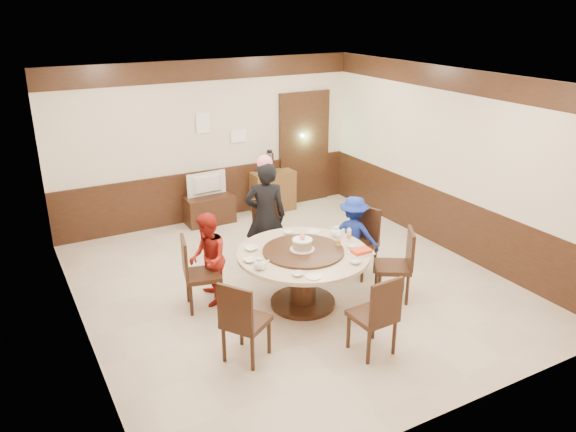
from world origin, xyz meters
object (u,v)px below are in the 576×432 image
television (208,185)px  side_cabinet (273,191)px  banquet_table (303,267)px  person_blue (353,235)px  shrimp_platter (361,252)px  person_standing (266,217)px  person_red (208,259)px  birthday_cake (302,244)px  thermos (270,162)px  tv_stand (209,209)px

television → side_cabinet: size_ratio=0.90×
side_cabinet → banquet_table: bearing=-111.1°
person_blue → banquet_table: bearing=71.1°
person_blue → shrimp_platter: (-0.51, -0.88, 0.20)m
banquet_table → person_blue: size_ratio=1.46×
banquet_table → person_standing: person_standing is taller
person_red → birthday_cake: person_red is taller
banquet_table → birthday_cake: (-0.01, 0.01, 0.32)m
person_standing → television: bearing=-68.2°
person_standing → side_cabinet: bearing=-99.3°
television → thermos: bearing=178.2°
tv_stand → person_blue: bearing=-68.6°
shrimp_platter → thermos: (0.63, 3.73, 0.16)m
person_standing → birthday_cake: 1.16m
person_red → person_blue: person_red is taller
television → side_cabinet: television is taller
tv_stand → thermos: 1.41m
person_blue → side_cabinet: bearing=-45.9°
shrimp_platter → thermos: bearing=80.5°
banquet_table → birthday_cake: bearing=115.8°
side_cabinet → birthday_cake: bearing=-111.3°
person_red → person_standing: bearing=129.7°
person_standing → shrimp_platter: person_standing is taller
banquet_table → person_red: person_red is taller
person_blue → tv_stand: (-1.11, 2.82, -0.33)m
banquet_table → person_blue: person_blue is taller
side_cabinet → person_standing: bearing=-119.6°
birthday_cake → side_cabinet: bearing=68.7°
shrimp_platter → television: size_ratio=0.41×
side_cabinet → thermos: bearing=180.0°
shrimp_platter → tv_stand: size_ratio=0.35×
banquet_table → person_standing: 1.21m
birthday_cake → thermos: size_ratio=0.82×
person_standing → thermos: size_ratio=4.31×
television → person_red: bearing=65.4°
person_red → side_cabinet: size_ratio=1.52×
person_standing → person_red: size_ratio=1.34×
person_standing → side_cabinet: 2.52m
person_red → birthday_cake: bearing=72.2°
tv_stand → person_standing: bearing=-88.5°
person_red → side_cabinet: person_red is taller
birthday_cake → person_standing: bearing=86.8°
banquet_table → television: television is taller
person_standing → television: (-0.05, 2.13, -0.11)m
thermos → side_cabinet: bearing=0.0°
banquet_table → television: size_ratio=2.32×
birthday_cake → shrimp_platter: size_ratio=1.04×
person_red → thermos: bearing=154.2°
person_red → thermos: person_red is taller
person_standing → shrimp_platter: 1.67m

